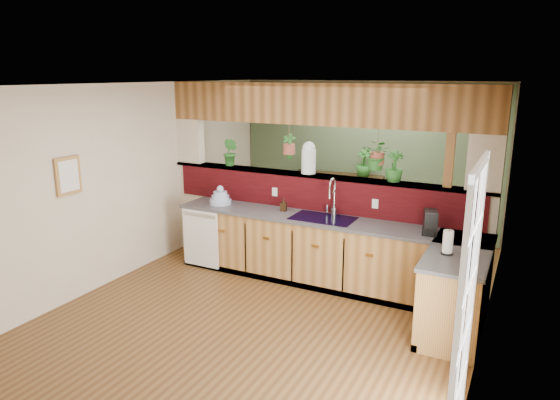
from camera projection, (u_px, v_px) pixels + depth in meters
The scene contains 28 objects.
ground at pixel (271, 309), 5.94m from camera, with size 4.60×7.00×0.01m, color brown.
ceiling at pixel (270, 85), 5.30m from camera, with size 4.60×7.00×0.01m, color brown.
wall_back at pixel (365, 158), 8.64m from camera, with size 4.60×0.02×2.60m, color beige.
wall_left at pixel (118, 183), 6.63m from camera, with size 0.02×7.00×2.60m, color beige.
wall_right at pixel (490, 232), 4.61m from camera, with size 0.02×7.00×2.60m, color beige.
pass_through_partition at pixel (319, 189), 6.79m from camera, with size 4.60×0.21×2.60m.
pass_through_ledge at pixel (317, 176), 6.77m from camera, with size 4.60×0.21×0.04m, color brown.
header_beam at pixel (319, 104), 6.53m from camera, with size 4.60×0.15×0.55m, color brown.
sage_backwall at pixel (365, 158), 8.62m from camera, with size 4.55×0.02×2.55m, color #4D6344.
countertop at pixel (363, 261), 6.21m from camera, with size 4.14×1.52×0.90m.
dishwasher at pixel (201, 238), 7.05m from camera, with size 0.58×0.03×0.82m.
navy_sink at pixel (323, 224), 6.47m from camera, with size 0.82×0.50×0.18m.
french_door at pixel (465, 314), 3.56m from camera, with size 0.06×1.02×2.16m, color white.
framed_print at pixel (68, 176), 5.86m from camera, with size 0.04×0.35×0.45m.
faucet at pixel (333, 195), 6.48m from camera, with size 0.23×0.23×0.52m.
dish_stack at pixel (220, 198), 7.13m from camera, with size 0.31×0.31×0.27m.
soap_dispenser at pixel (284, 205), 6.77m from camera, with size 0.08×0.08×0.18m, color #352413.
coffee_maker at pixel (430, 223), 5.79m from camera, with size 0.15×0.25×0.28m.
paper_towel at pixel (448, 243), 5.15m from camera, with size 0.13×0.13×0.27m.
glass_jar at pixel (309, 158), 6.76m from camera, with size 0.20×0.20×0.44m.
ledge_plant_left at pixel (231, 152), 7.32m from camera, with size 0.23×0.18×0.41m, color #235E21.
ledge_plant_right at pixel (394, 166), 6.25m from camera, with size 0.22×0.22×0.40m, color #235E21.
hanging_plant_a at pixel (289, 138), 6.83m from camera, with size 0.20×0.16×0.46m.
hanging_plant_b at pixel (378, 142), 6.28m from camera, with size 0.39×0.35×0.50m.
shelving_console at pixel (338, 203), 8.79m from camera, with size 1.56×0.42×1.04m, color black.
shelf_plant_a at pixel (307, 159), 8.88m from camera, with size 0.23×0.15×0.43m, color #235E21.
shelf_plant_b at pixel (364, 163), 8.41m from camera, with size 0.26×0.26×0.46m, color #235E21.
floor_plant at pixel (401, 240), 7.27m from camera, with size 0.64×0.55×0.71m, color #235E21.
Camera 1 is at (2.56, -4.79, 2.72)m, focal length 32.00 mm.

